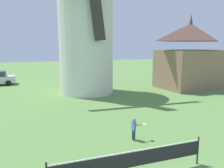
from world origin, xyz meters
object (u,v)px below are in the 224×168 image
at_px(chapel, 189,57).
at_px(player_far, 134,127).
at_px(tennis_net, 132,159).
at_px(windmill, 86,22).

bearing_deg(chapel, player_far, -137.13).
relative_size(tennis_net, chapel, 0.74).
bearing_deg(windmill, tennis_net, -96.87).
height_order(windmill, tennis_net, windmill).
height_order(tennis_net, chapel, chapel).
xyz_separation_m(tennis_net, player_far, (1.40, 2.77, -0.05)).
bearing_deg(windmill, chapel, -5.74).
xyz_separation_m(windmill, player_far, (-0.30, -11.37, -5.92)).
xyz_separation_m(windmill, tennis_net, (-1.70, -14.13, -5.87)).
bearing_deg(chapel, windmill, 174.26).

